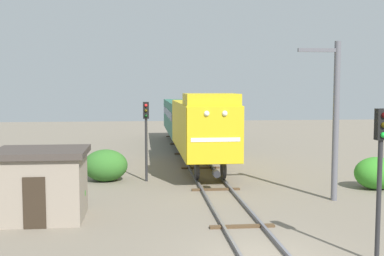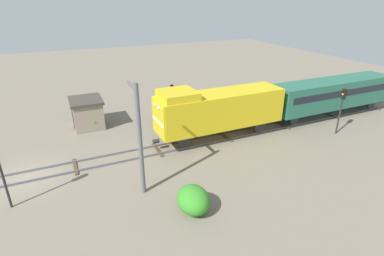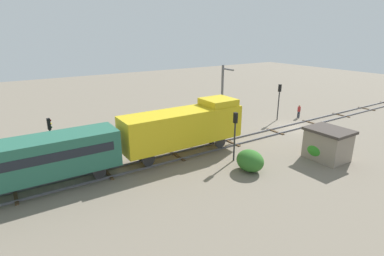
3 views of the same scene
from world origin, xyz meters
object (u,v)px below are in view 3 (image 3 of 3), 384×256
object	(u,v)px
catenary_mast	(222,95)
passenger_car_leading	(11,163)
locomotive	(185,126)
worker_near_track	(299,110)
traffic_signal_near	(279,96)
relay_hut	(328,144)
traffic_signal_mid	(235,128)
traffic_signal_far	(51,134)

from	to	relation	value
catenary_mast	passenger_car_leading	bearing A→B (deg)	102.94
locomotive	catenary_mast	size ratio (longest dim) A/B	1.63
passenger_car_leading	worker_near_track	bearing A→B (deg)	-85.72
locomotive	catenary_mast	bearing A→B (deg)	-58.73
locomotive	traffic_signal_near	size ratio (longest dim) A/B	2.57
locomotive	worker_near_track	size ratio (longest dim) A/B	6.82
traffic_signal_near	catenary_mast	size ratio (longest dim) A/B	0.63
traffic_signal_near	worker_near_track	bearing A→B (deg)	-104.56
traffic_signal_near	locomotive	bearing A→B (deg)	101.53
traffic_signal_near	catenary_mast	distance (m)	7.79
passenger_car_leading	catenary_mast	world-z (taller)	catenary_mast
locomotive	relay_hut	xyz separation A→B (m)	(-7.50, -9.92, -1.38)
traffic_signal_mid	worker_near_track	xyz separation A→B (m)	(5.80, -15.90, -1.99)
locomotive	catenary_mast	world-z (taller)	catenary_mast
relay_hut	locomotive	bearing A→B (deg)	52.90
locomotive	passenger_car_leading	size ratio (longest dim) A/B	0.83
worker_near_track	traffic_signal_far	bearing A→B (deg)	29.49
traffic_signal_mid	worker_near_track	distance (m)	17.04
locomotive	traffic_signal_far	bearing A→B (deg)	70.81
locomotive	worker_near_track	xyz separation A→B (m)	(2.40, -18.76, -1.78)
locomotive	relay_hut	distance (m)	12.51
passenger_car_leading	traffic_signal_far	size ratio (longest dim) A/B	3.35
locomotive	worker_near_track	world-z (taller)	locomotive
locomotive	catenary_mast	distance (m)	9.56
traffic_signal_mid	catenary_mast	xyz separation A→B (m)	(8.33, -5.26, 0.82)
traffic_signal_near	worker_near_track	world-z (taller)	traffic_signal_near
traffic_signal_near	traffic_signal_mid	xyz separation A→B (m)	(-6.60, 12.82, -0.14)
passenger_car_leading	traffic_signal_far	distance (m)	4.70
traffic_signal_far	catenary_mast	world-z (taller)	catenary_mast
locomotive	traffic_signal_mid	world-z (taller)	locomotive
traffic_signal_mid	traffic_signal_far	distance (m)	14.95
traffic_signal_mid	relay_hut	xyz separation A→B (m)	(-4.10, -7.05, -1.60)
traffic_signal_near	traffic_signal_far	distance (m)	26.03
passenger_car_leading	traffic_signal_mid	distance (m)	16.56
worker_near_track	relay_hut	xyz separation A→B (m)	(-9.90, 8.85, 0.40)
worker_near_track	locomotive	bearing A→B (deg)	39.14
traffic_signal_near	traffic_signal_mid	bearing A→B (deg)	117.24
traffic_signal_far	worker_near_track	distance (m)	29.19
traffic_signal_near	traffic_signal_mid	world-z (taller)	traffic_signal_near
passenger_car_leading	relay_hut	distance (m)	24.46
passenger_car_leading	catenary_mast	distance (m)	22.05
traffic_signal_far	catenary_mast	size ratio (longest dim) A/B	0.59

